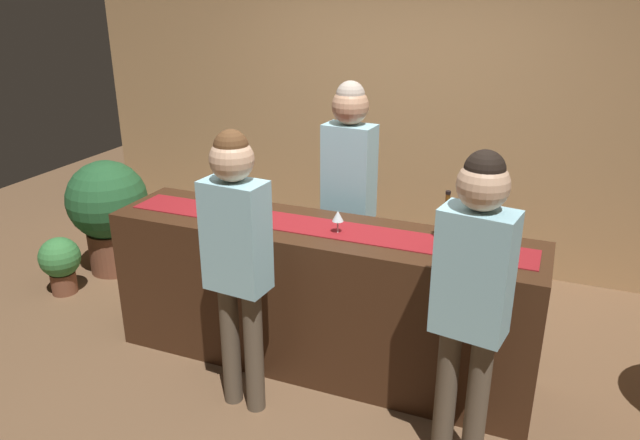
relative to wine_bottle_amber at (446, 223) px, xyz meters
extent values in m
plane|color=brown|center=(-0.74, -0.08, -1.07)|extent=(10.00, 10.00, 0.00)
cube|color=tan|center=(-0.74, 1.82, 0.38)|extent=(6.00, 0.12, 2.90)
cube|color=#3D2314|center=(-0.74, -0.08, -0.59)|extent=(2.68, 0.60, 0.96)
cube|color=maroon|center=(-0.74, -0.08, -0.11)|extent=(2.55, 0.28, 0.01)
cylinder|color=brown|center=(0.00, 0.00, -0.01)|extent=(0.07, 0.07, 0.21)
cylinder|color=brown|center=(0.00, 0.00, 0.13)|extent=(0.03, 0.03, 0.08)
cylinder|color=black|center=(0.00, 0.00, 0.18)|extent=(0.03, 0.03, 0.02)
cylinder|color=#194723|center=(0.20, 0.00, -0.01)|extent=(0.07, 0.07, 0.21)
cylinder|color=#194723|center=(0.20, 0.00, 0.13)|extent=(0.03, 0.03, 0.08)
cylinder|color=black|center=(0.20, 0.00, 0.18)|extent=(0.03, 0.03, 0.02)
cylinder|color=silver|center=(-1.38, -0.02, -0.11)|extent=(0.06, 0.06, 0.00)
cylinder|color=silver|center=(-1.38, -0.02, -0.07)|extent=(0.01, 0.01, 0.07)
cone|color=silver|center=(-1.38, -0.02, 0.00)|extent=(0.07, 0.07, 0.06)
cylinder|color=silver|center=(-0.61, -0.13, -0.11)|extent=(0.06, 0.06, 0.00)
cylinder|color=silver|center=(-0.61, -0.13, -0.07)|extent=(0.01, 0.01, 0.07)
cone|color=silver|center=(-0.61, -0.13, 0.00)|extent=(0.07, 0.07, 0.06)
cylinder|color=#26262B|center=(-0.68, 0.49, -0.66)|extent=(0.11, 0.11, 0.82)
cylinder|color=#26262B|center=(-0.84, 0.51, -0.66)|extent=(0.11, 0.11, 0.82)
cube|color=#99D1E0|center=(-0.76, 0.50, 0.08)|extent=(0.36, 0.23, 0.65)
sphere|color=tan|center=(-0.76, 0.50, 0.52)|extent=(0.25, 0.25, 0.25)
sphere|color=#AD9E8E|center=(-0.76, 0.50, 0.59)|extent=(0.19, 0.19, 0.19)
cylinder|color=brown|center=(0.18, -0.63, -0.68)|extent=(0.11, 0.11, 0.78)
cylinder|color=brown|center=(0.33, -0.66, -0.68)|extent=(0.11, 0.11, 0.78)
cube|color=#99D1E0|center=(0.25, -0.65, 0.02)|extent=(0.37, 0.25, 0.62)
sphere|color=#DBAD89|center=(0.25, -0.65, 0.45)|extent=(0.24, 0.24, 0.24)
sphere|color=black|center=(0.25, -0.65, 0.52)|extent=(0.18, 0.18, 0.18)
cylinder|color=brown|center=(-1.07, -0.64, -0.68)|extent=(0.11, 0.11, 0.78)
cylinder|color=brown|center=(-0.91, -0.66, -0.68)|extent=(0.11, 0.11, 0.78)
cube|color=#99D1E0|center=(-0.99, -0.65, 0.01)|extent=(0.36, 0.23, 0.61)
sphere|color=#DBAD89|center=(-0.99, -0.65, 0.44)|extent=(0.23, 0.23, 0.23)
sphere|color=brown|center=(-0.99, -0.65, 0.50)|extent=(0.18, 0.18, 0.18)
cylinder|color=brown|center=(-2.92, 0.53, -0.89)|extent=(0.41, 0.41, 0.36)
sphere|color=#23562D|center=(-2.92, 0.53, -0.43)|extent=(0.67, 0.67, 0.67)
cylinder|color=brown|center=(-3.02, 0.03, -0.98)|extent=(0.20, 0.20, 0.17)
sphere|color=#387A3D|center=(-3.02, 0.03, -0.76)|extent=(0.32, 0.32, 0.32)
camera|label=1|loc=(0.53, -3.22, 1.26)|focal=33.83mm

